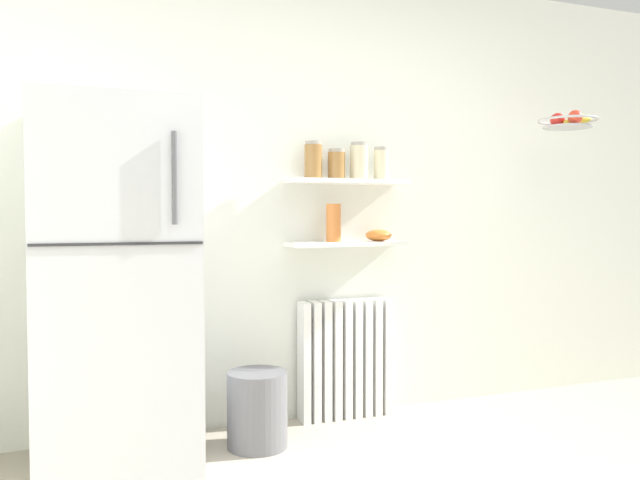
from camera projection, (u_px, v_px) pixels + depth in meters
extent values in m
cube|color=silver|center=(328.00, 194.00, 3.72)|extent=(7.04, 0.10, 2.60)
cube|color=#B7BABF|center=(116.00, 284.00, 2.96)|extent=(0.71, 0.65, 1.71)
cube|color=#262628|center=(119.00, 244.00, 2.64)|extent=(0.70, 0.01, 0.01)
cylinder|color=#4C4C51|center=(174.00, 178.00, 2.69)|extent=(0.02, 0.02, 0.40)
cube|color=white|center=(304.00, 362.00, 3.56)|extent=(0.04, 0.12, 0.69)
cube|color=white|center=(315.00, 361.00, 3.59)|extent=(0.04, 0.12, 0.69)
cube|color=white|center=(325.00, 360.00, 3.61)|extent=(0.04, 0.12, 0.69)
cube|color=white|center=(335.00, 360.00, 3.63)|extent=(0.04, 0.12, 0.69)
cube|color=white|center=(345.00, 359.00, 3.65)|extent=(0.04, 0.12, 0.69)
cube|color=white|center=(355.00, 358.00, 3.68)|extent=(0.04, 0.12, 0.69)
cube|color=white|center=(365.00, 357.00, 3.70)|extent=(0.04, 0.12, 0.69)
cube|color=white|center=(375.00, 356.00, 3.72)|extent=(0.04, 0.12, 0.69)
cube|color=white|center=(385.00, 355.00, 3.74)|extent=(0.04, 0.12, 0.69)
cube|color=white|center=(348.00, 244.00, 3.60)|extent=(0.70, 0.22, 0.02)
cube|color=white|center=(348.00, 182.00, 3.58)|extent=(0.70, 0.22, 0.02)
cylinder|color=olive|center=(313.00, 162.00, 3.51)|extent=(0.10, 0.10, 0.19)
cylinder|color=gray|center=(313.00, 143.00, 3.50)|extent=(0.09, 0.09, 0.02)
cylinder|color=olive|center=(336.00, 166.00, 3.56)|extent=(0.10, 0.10, 0.15)
cylinder|color=gray|center=(336.00, 151.00, 3.55)|extent=(0.09, 0.09, 0.02)
cylinder|color=beige|center=(359.00, 163.00, 3.60)|extent=(0.11, 0.11, 0.19)
cylinder|color=gray|center=(359.00, 144.00, 3.60)|extent=(0.10, 0.10, 0.02)
cylinder|color=beige|center=(381.00, 165.00, 3.65)|extent=(0.09, 0.09, 0.17)
cylinder|color=gray|center=(381.00, 149.00, 3.65)|extent=(0.08, 0.08, 0.02)
cylinder|color=#CC7033|center=(334.00, 223.00, 3.56)|extent=(0.08, 0.08, 0.22)
ellipsoid|color=orange|center=(379.00, 235.00, 3.67)|extent=(0.15, 0.15, 0.07)
cylinder|color=slate|center=(257.00, 409.00, 3.19)|extent=(0.31, 0.31, 0.38)
torus|color=#B2B2B7|center=(568.00, 120.00, 3.72)|extent=(0.34, 0.34, 0.01)
cylinder|color=#A8A8AD|center=(568.00, 127.00, 3.72)|extent=(0.28, 0.28, 0.01)
sphere|color=gold|center=(577.00, 119.00, 3.72)|extent=(0.08, 0.08, 0.08)
sphere|color=red|center=(558.00, 120.00, 3.76)|extent=(0.09, 0.09, 0.09)
sphere|color=red|center=(575.00, 117.00, 3.63)|extent=(0.08, 0.08, 0.08)
ellipsoid|color=yellow|center=(577.00, 121.00, 3.70)|extent=(0.18, 0.09, 0.07)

